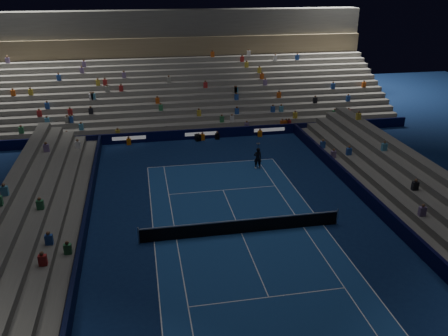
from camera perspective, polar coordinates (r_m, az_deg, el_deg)
name	(u,v)px	position (r m, az deg, el deg)	size (l,w,h in m)	color
ground	(241,233)	(29.65, 2.15, -8.02)	(90.00, 90.00, 0.00)	#0B1C46
court_surface	(241,233)	(29.65, 2.15, -8.01)	(10.97, 23.77, 0.01)	navy
sponsor_barrier_far	(201,134)	(46.08, -2.86, 4.22)	(44.00, 0.25, 1.00)	black
sponsor_barrier_east	(384,213)	(32.71, 19.06, -5.23)	(0.25, 37.00, 1.00)	black
sponsor_barrier_west	(82,241)	(29.10, -17.05, -8.63)	(0.25, 37.00, 1.00)	black
grandstand_main	(189,84)	(54.31, -4.32, 10.22)	(44.00, 15.20, 11.20)	slate
grandstand_east	(432,203)	(34.31, 24.23, -3.93)	(5.00, 37.00, 2.50)	#5E5E59
grandstand_west	(19,241)	(29.56, -23.87, -8.23)	(5.00, 37.00, 2.50)	#5E5E59
tennis_net	(241,226)	(29.40, 2.17, -7.17)	(12.90, 0.10, 1.10)	#B2B2B7
tennis_player	(258,158)	(38.90, 4.17, 1.24)	(0.67, 0.44, 1.83)	black
broadcast_camera	(198,137)	(45.58, -3.23, 3.77)	(0.61, 1.00, 0.63)	black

